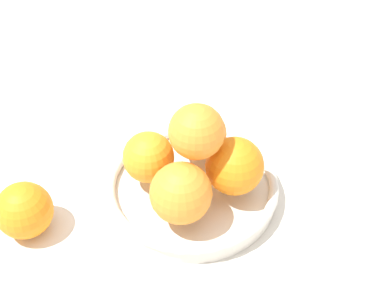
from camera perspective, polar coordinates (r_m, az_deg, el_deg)
name	(u,v)px	position (r m, az deg, el deg)	size (l,w,h in m)	color
ground_plane	(192,196)	(0.80, 0.00, -5.54)	(4.00, 4.00, 0.00)	silver
fruit_bowl	(192,188)	(0.79, 0.00, -4.72)	(0.25, 0.25, 0.03)	silver
orange_pile	(194,158)	(0.74, 0.20, -1.52)	(0.18, 0.18, 0.14)	orange
stray_orange	(24,210)	(0.76, -17.47, -6.76)	(0.08, 0.08, 0.08)	orange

